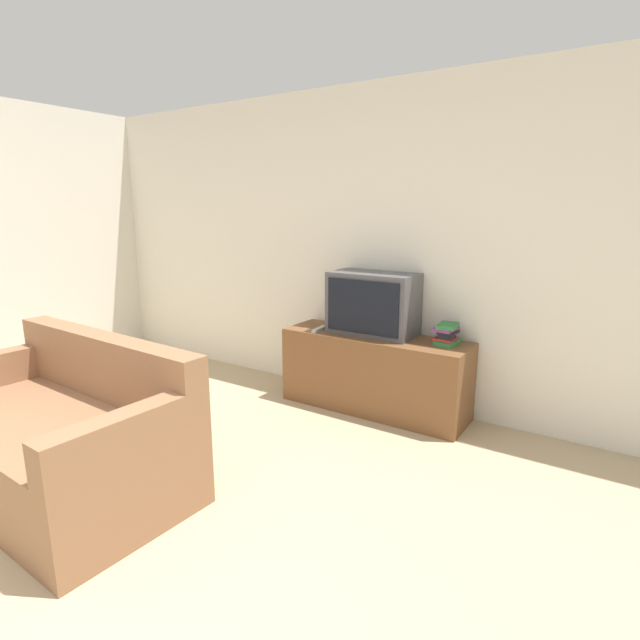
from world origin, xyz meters
The scene contains 7 objects.
ground_plane centered at (0.00, 0.00, 0.00)m, with size 14.00×14.00×0.00m, color tan.
wall_back centered at (0.00, 3.03, 1.30)m, with size 9.00×0.06×2.60m.
tv_stand centered at (0.27, 2.75, 0.31)m, with size 1.53×0.46×0.63m.
television centered at (0.22, 2.80, 0.88)m, with size 0.70×0.37×0.50m.
couch centered at (-0.75, 0.70, 0.30)m, with size 1.76×0.96×0.86m.
book_stack centered at (0.84, 2.81, 0.71)m, with size 0.18×0.22×0.16m.
remote_on_stand centered at (-0.20, 2.64, 0.64)m, with size 0.06×0.20×0.02m.
Camera 1 is at (2.02, -0.72, 1.64)m, focal length 28.00 mm.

